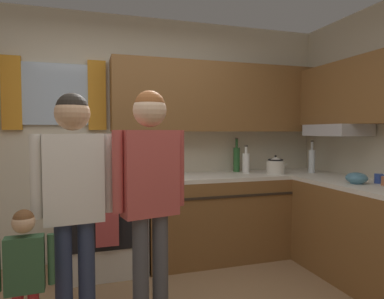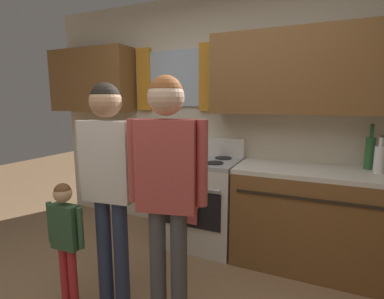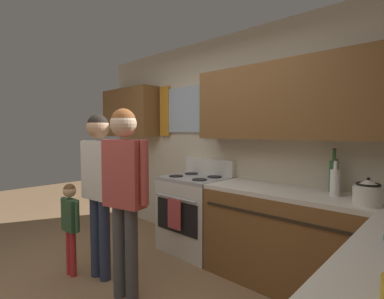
% 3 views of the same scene
% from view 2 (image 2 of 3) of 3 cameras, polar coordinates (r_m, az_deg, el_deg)
% --- Properties ---
extents(back_wall_unit, '(4.60, 0.42, 2.60)m').
position_cam_2_polar(back_wall_unit, '(3.06, 9.20, 9.36)').
color(back_wall_unit, beige).
rests_on(back_wall_unit, ground).
extents(stove_oven, '(0.76, 0.67, 1.10)m').
position_cam_2_polar(stove_oven, '(3.07, 1.89, -9.91)').
color(stove_oven, silver).
rests_on(stove_oven, ground).
extents(bottle_wine_green, '(0.08, 0.08, 0.39)m').
position_cam_2_polar(bottle_wine_green, '(2.93, 31.70, -0.41)').
color(bottle_wine_green, '#2D6633').
rests_on(bottle_wine_green, kitchen_counter_run).
extents(bottle_milk_white, '(0.08, 0.08, 0.31)m').
position_cam_2_polar(bottle_milk_white, '(2.81, 33.06, -1.55)').
color(bottle_milk_white, white).
rests_on(bottle_milk_white, kitchen_counter_run).
extents(adult_holding_child, '(0.50, 0.22, 1.61)m').
position_cam_2_polar(adult_holding_child, '(2.10, -16.10, -3.85)').
color(adult_holding_child, '#2D3856').
rests_on(adult_holding_child, ground).
extents(adult_in_plaid, '(0.50, 0.23, 1.64)m').
position_cam_2_polar(adult_in_plaid, '(1.80, -4.95, -5.10)').
color(adult_in_plaid, '#4C4C51').
rests_on(adult_in_plaid, ground).
extents(small_child, '(0.32, 0.12, 0.93)m').
position_cam_2_polar(small_child, '(2.29, -23.73, -14.52)').
color(small_child, red).
rests_on(small_child, ground).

